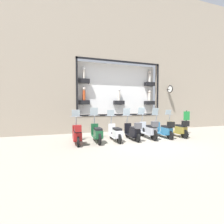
% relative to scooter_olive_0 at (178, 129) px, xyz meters
% --- Properties ---
extents(ground_plane, '(120.00, 120.00, 0.00)m').
position_rel_scooter_olive_0_xyz_m(ground_plane, '(-0.60, 2.52, -0.47)').
color(ground_plane, gray).
extents(building_facade, '(1.21, 36.00, 10.38)m').
position_rel_scooter_olive_0_xyz_m(building_facade, '(3.00, 2.52, 4.85)').
color(building_facade, gray).
rests_on(building_facade, ground_plane).
extents(scooter_olive_0, '(1.80, 0.61, 1.54)m').
position_rel_scooter_olive_0_xyz_m(scooter_olive_0, '(0.00, 0.00, 0.00)').
color(scooter_olive_0, black).
rests_on(scooter_olive_0, ground_plane).
extents(scooter_teal_1, '(1.79, 0.60, 1.65)m').
position_rel_scooter_olive_0_xyz_m(scooter_teal_1, '(-0.00, 0.95, -0.01)').
color(scooter_teal_1, black).
rests_on(scooter_teal_1, ground_plane).
extents(scooter_silver_2, '(1.81, 0.60, 1.69)m').
position_rel_scooter_olive_0_xyz_m(scooter_silver_2, '(0.01, 1.90, 0.02)').
color(scooter_silver_2, black).
rests_on(scooter_silver_2, ground_plane).
extents(scooter_black_3, '(1.79, 0.60, 1.66)m').
position_rel_scooter_olive_0_xyz_m(scooter_black_3, '(-0.00, 2.85, -0.00)').
color(scooter_black_3, black).
rests_on(scooter_black_3, ground_plane).
extents(scooter_white_4, '(1.79, 0.60, 1.56)m').
position_rel_scooter_olive_0_xyz_m(scooter_white_4, '(0.06, 3.80, -0.05)').
color(scooter_white_4, black).
rests_on(scooter_white_4, ground_plane).
extents(scooter_green_5, '(1.81, 0.61, 1.69)m').
position_rel_scooter_olive_0_xyz_m(scooter_green_5, '(0.07, 4.75, -0.02)').
color(scooter_green_5, black).
rests_on(scooter_green_5, ground_plane).
extents(scooter_red_6, '(1.79, 0.61, 1.58)m').
position_rel_scooter_olive_0_xyz_m(scooter_red_6, '(-0.00, 5.70, -0.01)').
color(scooter_red_6, black).
rests_on(scooter_red_6, ground_plane).
extents(shop_sign_post, '(0.36, 0.45, 1.49)m').
position_rel_scooter_olive_0_xyz_m(shop_sign_post, '(0.41, -0.97, 0.33)').
color(shop_sign_post, '#232326').
rests_on(shop_sign_post, ground_plane).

